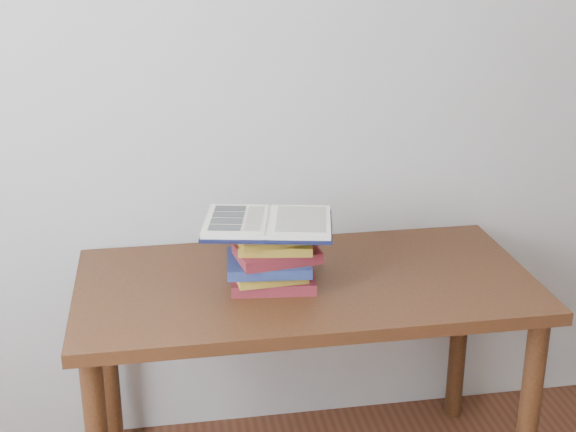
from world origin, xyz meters
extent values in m
cube|color=#A7A59E|center=(0.00, 1.75, 1.30)|extent=(3.50, 0.04, 2.60)
cube|color=#412710|center=(0.06, 1.38, 0.69)|extent=(1.33, 0.67, 0.04)
cylinder|color=#412710|center=(0.66, 1.11, 0.34)|extent=(0.06, 0.06, 0.67)
cylinder|color=#412710|center=(-0.55, 1.65, 0.34)|extent=(0.06, 0.06, 0.67)
cylinder|color=#412710|center=(0.66, 1.65, 0.34)|extent=(0.06, 0.06, 0.67)
cube|color=maroon|center=(-0.05, 1.36, 0.73)|extent=(0.26, 0.20, 0.03)
cube|color=olive|center=(-0.06, 1.35, 0.76)|extent=(0.21, 0.17, 0.03)
cube|color=#191E4D|center=(-0.06, 1.35, 0.79)|extent=(0.25, 0.20, 0.03)
cube|color=maroon|center=(-0.04, 1.34, 0.82)|extent=(0.24, 0.19, 0.03)
cube|color=olive|center=(-0.04, 1.35, 0.85)|extent=(0.22, 0.18, 0.03)
cube|color=olive|center=(-0.04, 1.36, 0.88)|extent=(0.24, 0.20, 0.03)
cube|color=black|center=(-0.06, 1.35, 0.90)|extent=(0.40, 0.31, 0.01)
cube|color=beige|center=(-0.15, 1.37, 0.91)|extent=(0.21, 0.26, 0.02)
cube|color=beige|center=(0.03, 1.33, 0.91)|extent=(0.21, 0.26, 0.02)
cylinder|color=beige|center=(-0.06, 1.35, 0.91)|extent=(0.06, 0.23, 0.01)
cube|color=black|center=(-0.15, 1.45, 0.92)|extent=(0.09, 0.06, 0.00)
cube|color=black|center=(-0.16, 1.40, 0.92)|extent=(0.09, 0.06, 0.00)
cube|color=black|center=(-0.17, 1.35, 0.92)|extent=(0.09, 0.06, 0.00)
cube|color=black|center=(-0.18, 1.30, 0.92)|extent=(0.09, 0.06, 0.00)
cube|color=#B9B2A0|center=(-0.10, 1.36, 0.92)|extent=(0.08, 0.20, 0.00)
cube|color=#B9B2A0|center=(0.03, 1.33, 0.92)|extent=(0.17, 0.22, 0.00)
camera|label=1|loc=(-0.35, -0.71, 1.71)|focal=50.00mm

